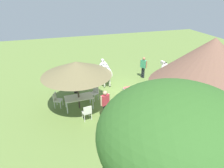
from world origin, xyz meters
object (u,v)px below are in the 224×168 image
(guest_beside_umbrella, at_px, (75,80))
(zebra_nearest_camera, at_px, (105,70))
(patio_chair_near_lawn, at_px, (95,92))
(standing_watcher, at_px, (143,66))
(acacia_tree_right_background, at_px, (177,136))
(thatched_hut, at_px, (206,81))
(zebra_by_umbrella, at_px, (170,71))
(shade_umbrella, at_px, (76,68))
(patio_chair_west_end, at_px, (87,112))
(striped_lounge_chair, at_px, (129,89))
(guest_behind_table, at_px, (105,102))
(patio_chair_near_hut, at_px, (57,99))
(patio_dining_table, at_px, (79,98))

(guest_beside_umbrella, relative_size, zebra_nearest_camera, 0.71)
(patio_chair_near_lawn, xyz_separation_m, zebra_nearest_camera, (-1.26, -2.11, 0.48))
(standing_watcher, xyz_separation_m, acacia_tree_right_background, (4.47, 10.57, 2.90))
(thatched_hut, relative_size, patio_chair_near_lawn, 5.93)
(zebra_by_umbrella, distance_m, acacia_tree_right_background, 11.20)
(shade_umbrella, height_order, patio_chair_near_lawn, shade_umbrella)
(patio_chair_west_end, distance_m, zebra_by_umbrella, 7.09)
(patio_chair_west_end, bearing_deg, guest_beside_umbrella, 82.95)
(standing_watcher, xyz_separation_m, zebra_nearest_camera, (3.02, 0.06, 0.00))
(shade_umbrella, xyz_separation_m, standing_watcher, (-5.38, -2.92, -1.48))
(striped_lounge_chair, bearing_deg, patio_chair_near_lawn, -176.23)
(guest_beside_umbrella, distance_m, striped_lounge_chair, 3.59)
(zebra_by_umbrella, bearing_deg, patio_chair_near_lawn, -177.84)
(guest_beside_umbrella, height_order, guest_behind_table, guest_beside_umbrella)
(standing_watcher, height_order, zebra_nearest_camera, standing_watcher)
(guest_beside_umbrella, bearing_deg, zebra_by_umbrella, 33.39)
(standing_watcher, bearing_deg, patio_chair_near_lawn, 85.10)
(shade_umbrella, relative_size, guest_beside_umbrella, 2.33)
(acacia_tree_right_background, bearing_deg, thatched_hut, -136.90)
(patio_chair_near_lawn, bearing_deg, guest_beside_umbrella, 6.85)
(standing_watcher, bearing_deg, patio_chair_west_end, 97.55)
(guest_behind_table, relative_size, acacia_tree_right_background, 0.33)
(guest_beside_umbrella, relative_size, standing_watcher, 0.98)
(patio_chair_near_hut, xyz_separation_m, acacia_tree_right_background, (-2.13, 8.17, 3.38))
(standing_watcher, distance_m, striped_lounge_chair, 2.82)
(guest_behind_table, distance_m, striped_lounge_chair, 3.32)
(thatched_hut, bearing_deg, patio_chair_west_end, -20.23)
(guest_beside_umbrella, bearing_deg, standing_watcher, 48.25)
(guest_beside_umbrella, distance_m, guest_behind_table, 3.43)
(standing_watcher, relative_size, acacia_tree_right_background, 0.34)
(thatched_hut, height_order, zebra_nearest_camera, thatched_hut)
(shade_umbrella, distance_m, guest_beside_umbrella, 2.44)
(shade_umbrella, bearing_deg, thatched_hut, 149.53)
(striped_lounge_chair, relative_size, zebra_by_umbrella, 0.40)
(patio_chair_west_end, relative_size, acacia_tree_right_background, 0.19)
(patio_chair_near_lawn, xyz_separation_m, standing_watcher, (-4.28, -2.18, 0.48))
(zebra_by_umbrella, height_order, acacia_tree_right_background, acacia_tree_right_background)
(acacia_tree_right_background, bearing_deg, zebra_by_umbrella, -122.74)
(striped_lounge_chair, relative_size, zebra_nearest_camera, 0.36)
(thatched_hut, bearing_deg, patio_chair_near_lawn, -41.96)
(patio_dining_table, height_order, standing_watcher, standing_watcher)
(striped_lounge_chair, bearing_deg, shade_umbrella, -166.14)
(acacia_tree_right_background, bearing_deg, patio_dining_table, -83.20)
(patio_chair_near_lawn, bearing_deg, shade_umbrella, 90.00)
(shade_umbrella, distance_m, patio_chair_near_hut, 2.37)
(striped_lounge_chair, bearing_deg, guest_behind_table, -136.44)
(thatched_hut, bearing_deg, guest_beside_umbrella, -43.37)
(patio_chair_west_end, distance_m, acacia_tree_right_background, 7.21)
(patio_chair_near_lawn, relative_size, patio_chair_near_hut, 1.00)
(acacia_tree_right_background, bearing_deg, zebra_nearest_camera, -97.84)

